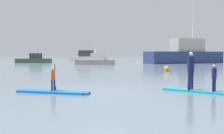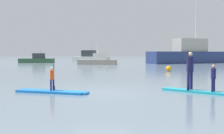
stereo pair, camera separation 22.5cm
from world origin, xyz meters
name	(u,v)px [view 1 (the left image)]	position (x,y,z in m)	size (l,w,h in m)	color
ground_plane	(103,92)	(0.00, 0.00, 0.00)	(240.00, 240.00, 0.00)	slate
paddleboard_near	(53,92)	(-2.23, 0.00, 0.05)	(3.37, 1.72, 0.10)	blue
paddler_child_solo	(53,77)	(-2.23, 0.02, 0.69)	(0.24, 0.37, 1.17)	#19194C
paddleboard_far	(197,91)	(4.24, -0.27, 0.05)	(2.69, 2.44, 0.10)	#1E9EB2
paddler_adult	(191,68)	(4.01, -0.08, 1.09)	(0.43, 0.45, 1.77)	#19194C
paddler_child_front	(214,76)	(4.81, -0.76, 0.77)	(0.32, 0.34, 1.29)	#19194C
fishing_boat_white_large	(185,54)	(15.45, 32.99, 1.52)	(14.78, 8.03, 13.32)	navy
fishing_boat_green_midground	(34,59)	(-11.05, 37.05, 0.60)	(6.32, 2.12, 5.67)	#2D5638
motor_boat_small_navy	(96,61)	(-0.02, 28.32, 0.63)	(6.04, 2.66, 4.52)	#9E9384
trawler_grey_distant	(88,57)	(-1.57, 44.32, 0.84)	(8.01, 4.26, 5.79)	silver
mooring_buoy_near	(167,68)	(6.75, 13.57, 0.26)	(0.52, 0.52, 0.52)	orange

